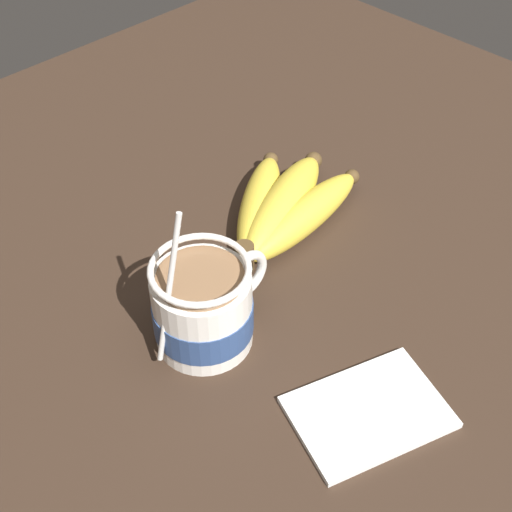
% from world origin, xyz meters
% --- Properties ---
extents(table, '(1.16, 1.16, 0.03)m').
position_xyz_m(table, '(0.00, 0.00, 0.02)').
color(table, '#332319').
rests_on(table, ground).
extents(coffee_mug, '(0.13, 0.09, 0.16)m').
position_xyz_m(coffee_mug, '(-0.09, 0.03, 0.08)').
color(coffee_mug, white).
rests_on(coffee_mug, table).
extents(banana_bunch, '(0.20, 0.14, 0.04)m').
position_xyz_m(banana_bunch, '(0.08, 0.09, 0.06)').
color(banana_bunch, '#4C381E').
rests_on(banana_bunch, table).
extents(napkin, '(0.15, 0.13, 0.01)m').
position_xyz_m(napkin, '(-0.04, -0.13, 0.04)').
color(napkin, white).
rests_on(napkin, table).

